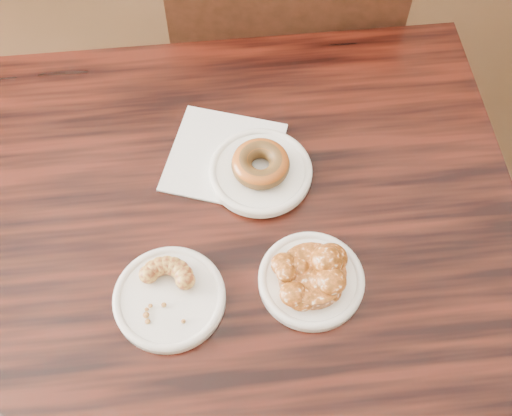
{
  "coord_description": "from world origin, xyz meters",
  "views": [
    {
      "loc": [
        -0.27,
        -0.67,
        1.6
      ],
      "look_at": [
        -0.27,
        -0.2,
        0.8
      ],
      "focal_mm": 45.0,
      "sensor_mm": 36.0,
      "label": 1
    }
  ],
  "objects_px": {
    "cafe_table": "(243,341)",
    "apple_fritter": "(312,274)",
    "chair_far": "(283,41)",
    "cruller_fragment": "(168,293)",
    "glazed_donut": "(261,164)"
  },
  "relations": [
    {
      "from": "cafe_table",
      "to": "apple_fritter",
      "type": "xyz_separation_m",
      "value": [
        0.11,
        -0.04,
        0.4
      ]
    },
    {
      "from": "chair_far",
      "to": "cafe_table",
      "type": "bearing_deg",
      "value": 85.81
    },
    {
      "from": "cruller_fragment",
      "to": "chair_far",
      "type": "bearing_deg",
      "value": 77.1
    },
    {
      "from": "chair_far",
      "to": "apple_fritter",
      "type": "height_order",
      "value": "chair_far"
    },
    {
      "from": "cafe_table",
      "to": "chair_far",
      "type": "bearing_deg",
      "value": 76.85
    },
    {
      "from": "chair_far",
      "to": "glazed_donut",
      "type": "distance_m",
      "value": 0.68
    },
    {
      "from": "glazed_donut",
      "to": "chair_far",
      "type": "bearing_deg",
      "value": 84.53
    },
    {
      "from": "glazed_donut",
      "to": "apple_fritter",
      "type": "relative_size",
      "value": 0.67
    },
    {
      "from": "cafe_table",
      "to": "apple_fritter",
      "type": "height_order",
      "value": "apple_fritter"
    },
    {
      "from": "chair_far",
      "to": "apple_fritter",
      "type": "relative_size",
      "value": 6.63
    },
    {
      "from": "chair_far",
      "to": "cruller_fragment",
      "type": "distance_m",
      "value": 0.89
    },
    {
      "from": "cafe_table",
      "to": "cruller_fragment",
      "type": "relative_size",
      "value": 9.29
    },
    {
      "from": "apple_fritter",
      "to": "cruller_fragment",
      "type": "bearing_deg",
      "value": -171.75
    },
    {
      "from": "chair_far",
      "to": "cruller_fragment",
      "type": "bearing_deg",
      "value": 79.77
    },
    {
      "from": "cafe_table",
      "to": "apple_fritter",
      "type": "bearing_deg",
      "value": -26.81
    }
  ]
}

